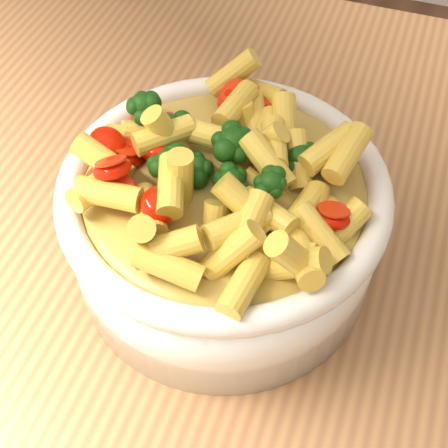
% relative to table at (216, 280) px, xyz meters
% --- Properties ---
extents(table, '(1.20, 0.80, 0.90)m').
position_rel_table_xyz_m(table, '(0.00, 0.00, 0.00)').
color(table, '#AC7A49').
rests_on(table, ground).
extents(serving_bowl, '(0.25, 0.25, 0.11)m').
position_rel_table_xyz_m(serving_bowl, '(0.03, -0.04, 0.16)').
color(serving_bowl, white).
rests_on(serving_bowl, table).
extents(pasta_salad, '(0.20, 0.20, 0.05)m').
position_rel_table_xyz_m(pasta_salad, '(0.03, -0.04, 0.22)').
color(pasta_salad, '#FFDE50').
rests_on(pasta_salad, serving_bowl).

